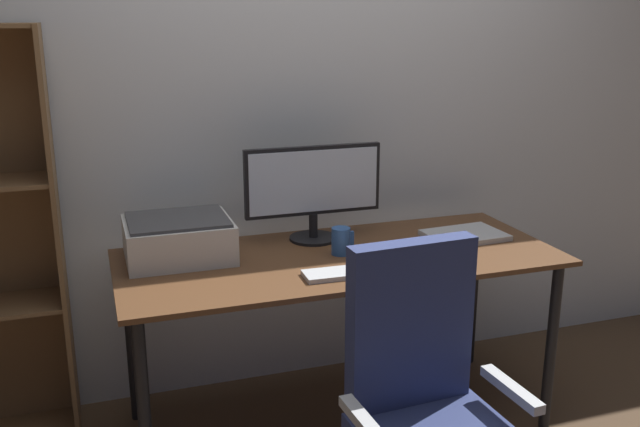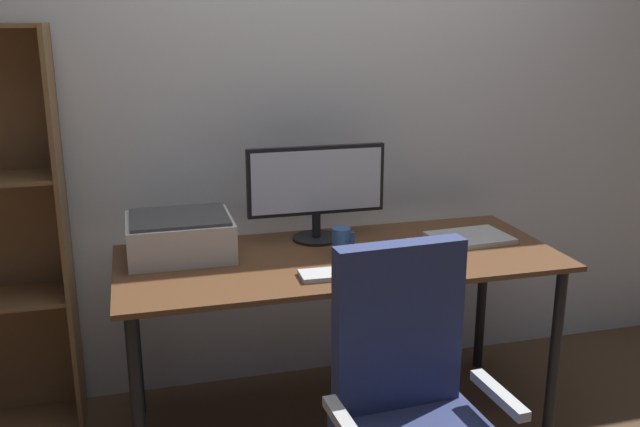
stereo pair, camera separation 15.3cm
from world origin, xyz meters
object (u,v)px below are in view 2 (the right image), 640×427
desk (340,274)px  keyboard (340,273)px  printer (180,236)px  monitor (316,186)px  coffee_mug (341,241)px  laptop (470,238)px  mouse (396,264)px

desk → keyboard: bearing=-106.6°
keyboard → printer: (-0.54, 0.38, 0.07)m
monitor → printer: 0.59m
keyboard → coffee_mug: (0.07, 0.22, 0.04)m
keyboard → laptop: (0.64, 0.25, 0.00)m
mouse → laptop: (0.42, 0.23, -0.01)m
desk → laptop: laptop is taller
laptop → keyboard: bearing=-162.2°
desk → coffee_mug: 0.13m
monitor → mouse: monitor is taller
monitor → printer: (-0.56, -0.06, -0.15)m
coffee_mug → laptop: 0.57m
desk → coffee_mug: coffee_mug is taller
laptop → printer: printer is taller
desk → monitor: size_ratio=2.98×
monitor → laptop: monitor is taller
desk → keyboard: (-0.06, -0.21, 0.09)m
mouse → laptop: 0.48m
laptop → mouse: bearing=-155.0°
laptop → printer: bearing=170.2°
keyboard → laptop: bearing=23.3°
mouse → coffee_mug: (-0.15, 0.20, 0.04)m
monitor → mouse: 0.50m
coffee_mug → monitor: bearing=102.0°
desk → monitor: 0.38m
desk → monitor: monitor is taller
monitor → coffee_mug: (0.04, -0.21, -0.18)m
coffee_mug → desk: bearing=-133.8°
mouse → printer: size_ratio=0.24×
mouse → laptop: mouse is taller
desk → printer: bearing=164.8°
coffee_mug → laptop: size_ratio=0.34×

